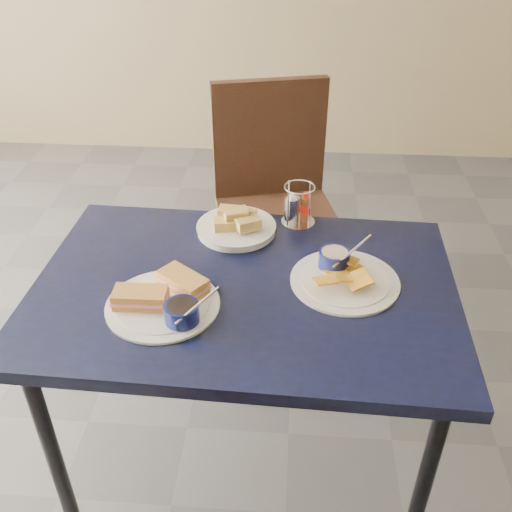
# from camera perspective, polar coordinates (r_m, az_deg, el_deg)

# --- Properties ---
(ground) EXTENTS (6.00, 6.00, 0.00)m
(ground) POSITION_cam_1_polar(r_m,az_deg,el_deg) (2.22, -6.88, -16.67)
(ground) COLOR #4C4C50
(ground) RESTS_ON ground
(dining_table) EXTENTS (1.21, 0.83, 0.75)m
(dining_table) POSITION_cam_1_polar(r_m,az_deg,el_deg) (1.64, -1.15, -4.72)
(dining_table) COLOR black
(dining_table) RESTS_ON ground
(chair_far) EXTENTS (0.58, 0.57, 1.02)m
(chair_far) POSITION_cam_1_polar(r_m,az_deg,el_deg) (2.44, 2.34, 6.67)
(chair_far) COLOR black
(chair_far) RESTS_ON ground
(sandwich_plate) EXTENTS (0.32, 0.30, 0.12)m
(sandwich_plate) POSITION_cam_1_polar(r_m,az_deg,el_deg) (1.53, -9.00, -4.30)
(sandwich_plate) COLOR white
(sandwich_plate) RESTS_ON dining_table
(plantain_plate) EXTENTS (0.31, 0.31, 0.12)m
(plantain_plate) POSITION_cam_1_polar(r_m,az_deg,el_deg) (1.63, 8.58, -1.75)
(plantain_plate) COLOR white
(plantain_plate) RESTS_ON dining_table
(bread_basket) EXTENTS (0.25, 0.25, 0.08)m
(bread_basket) POSITION_cam_1_polar(r_m,az_deg,el_deg) (1.82, -1.97, 3.10)
(bread_basket) COLOR white
(bread_basket) RESTS_ON dining_table
(condiment_caddy) EXTENTS (0.11, 0.11, 0.14)m
(condiment_caddy) POSITION_cam_1_polar(r_m,az_deg,el_deg) (1.85, 4.14, 4.87)
(condiment_caddy) COLOR silver
(condiment_caddy) RESTS_ON dining_table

